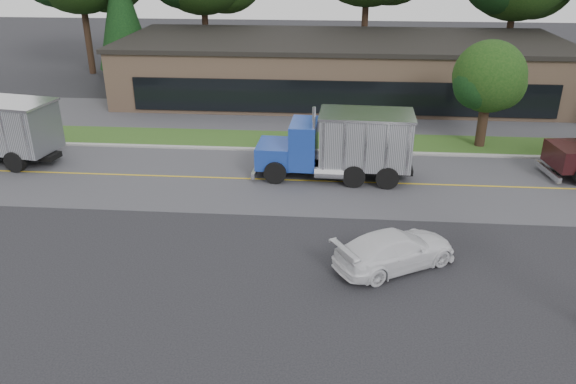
# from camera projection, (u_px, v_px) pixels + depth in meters

# --- Properties ---
(ground) EXTENTS (140.00, 140.00, 0.00)m
(ground) POSITION_uv_depth(u_px,v_px,m) (286.00, 281.00, 19.61)
(ground) COLOR #2E2E33
(ground) RESTS_ON ground
(road) EXTENTS (60.00, 8.00, 0.02)m
(road) POSITION_uv_depth(u_px,v_px,m) (301.00, 181.00, 27.79)
(road) COLOR #58585D
(road) RESTS_ON ground
(center_line) EXTENTS (60.00, 0.12, 0.01)m
(center_line) POSITION_uv_depth(u_px,v_px,m) (301.00, 181.00, 27.79)
(center_line) COLOR gold
(center_line) RESTS_ON ground
(curb) EXTENTS (60.00, 0.30, 0.12)m
(curb) POSITION_uv_depth(u_px,v_px,m) (305.00, 152.00, 31.61)
(curb) COLOR #9E9E99
(curb) RESTS_ON ground
(grass_verge) EXTENTS (60.00, 3.40, 0.03)m
(grass_verge) POSITION_uv_depth(u_px,v_px,m) (307.00, 141.00, 33.25)
(grass_verge) COLOR #28531C
(grass_verge) RESTS_ON ground
(far_parking) EXTENTS (60.00, 7.00, 0.02)m
(far_parking) POSITION_uv_depth(u_px,v_px,m) (311.00, 117.00, 37.79)
(far_parking) COLOR #58585D
(far_parking) RESTS_ON ground
(strip_mall) EXTENTS (32.00, 12.00, 4.00)m
(strip_mall) POSITION_uv_depth(u_px,v_px,m) (341.00, 69.00, 42.28)
(strip_mall) COLOR tan
(strip_mall) RESTS_ON ground
(evergreen_left) EXTENTS (4.49, 4.49, 10.21)m
(evergreen_left) POSITION_uv_depth(u_px,v_px,m) (121.00, 11.00, 45.75)
(evergreen_left) COLOR #382619
(evergreen_left) RESTS_ON ground
(tree_verge) EXTENTS (4.22, 3.97, 6.02)m
(tree_verge) POSITION_uv_depth(u_px,v_px,m) (490.00, 80.00, 30.98)
(tree_verge) COLOR #382619
(tree_verge) RESTS_ON ground
(dump_truck_blue) EXTENTS (7.74, 2.94, 3.36)m
(dump_truck_blue) POSITION_uv_depth(u_px,v_px,m) (343.00, 143.00, 27.44)
(dump_truck_blue) COLOR black
(dump_truck_blue) RESTS_ON ground
(rally_car) EXTENTS (5.00, 4.05, 1.36)m
(rally_car) POSITION_uv_depth(u_px,v_px,m) (395.00, 250.00, 20.26)
(rally_car) COLOR white
(rally_car) RESTS_ON ground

